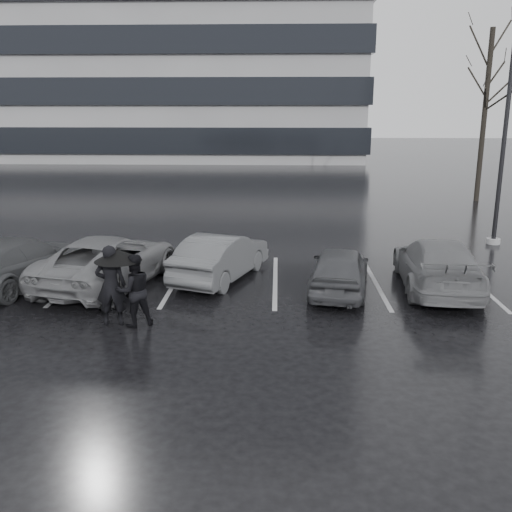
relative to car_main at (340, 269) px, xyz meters
The scene contains 13 objects.
ground 2.85m from the car_main, 145.61° to the right, with size 160.00×160.00×0.00m, color black.
office_building 54.17m from the car_main, 117.62° to the left, with size 61.00×26.00×29.00m.
car_main is the anchor object (origin of this frame).
car_west_a 3.40m from the car_main, 162.29° to the left, with size 1.39×3.99×1.31m, color #323235.
car_west_b 6.25m from the car_main, behind, with size 2.30×4.98×1.38m, color #504F52.
car_west_c 8.64m from the car_main, behind, with size 1.91×4.69×1.36m, color black.
car_east 2.66m from the car_main, ahead, with size 1.90×4.69×1.36m, color #504F52.
pedestrian_left 5.91m from the car_main, 154.41° to the right, with size 0.67×0.44×1.83m, color black.
pedestrian_right 5.47m from the car_main, 151.47° to the right, with size 0.80×0.62×1.64m, color black.
umbrella 5.81m from the car_main, 153.79° to the right, with size 1.04×1.04×1.76m.
lamp_post 9.00m from the car_main, 43.09° to the left, with size 0.48×0.48×8.76m.
stall_stripes 3.29m from the car_main, 163.26° to the left, with size 19.72×5.00×0.00m.
tree_north 18.09m from the car_main, 60.56° to the left, with size 0.26×0.26×8.50m, color black.
Camera 1 is at (0.65, -12.90, 4.74)m, focal length 40.00 mm.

